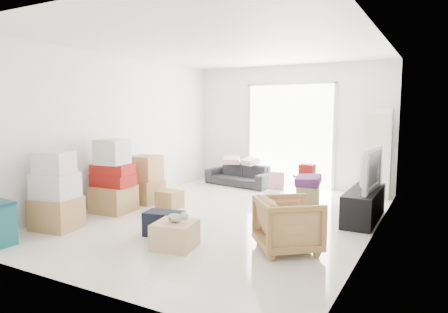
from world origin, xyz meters
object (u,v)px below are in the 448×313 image
ac_tower (379,153)px  ottoman (308,196)px  tv_console (364,205)px  kids_table (307,174)px  armchair (288,222)px  television (365,185)px  wood_crate (175,235)px  sofa (240,172)px

ac_tower → ottoman: 1.85m
tv_console → kids_table: kids_table is taller
armchair → kids_table: bearing=-26.0°
ac_tower → television: size_ratio=1.52×
tv_console → wood_crate: size_ratio=2.96×
tv_console → armchair: bearing=-106.6°
tv_console → television: television is taller
sofa → wood_crate: (1.16, -4.13, -0.15)m
kids_table → wood_crate: 3.57m
ac_tower → armchair: 3.79m
kids_table → wood_crate: size_ratio=1.37×
sofa → kids_table: 1.87m
ottoman → kids_table: (-0.22, 0.63, 0.30)m
sofa → wood_crate: sofa is taller
ac_tower → armchair: ac_tower is taller
sofa → wood_crate: bearing=-63.4°
sofa → ottoman: sofa is taller
television → ottoman: bearing=71.2°
tv_console → ottoman: size_ratio=3.89×
wood_crate → ottoman: bearing=74.2°
sofa → ottoman: 2.34m
armchair → tv_console: bearing=-55.5°
sofa → kids_table: bearing=-8.8°
ac_tower → tv_console: (0.05, -1.82, -0.63)m
ottoman → ac_tower: bearing=55.4°
ac_tower → wood_crate: size_ratio=3.56×
tv_console → television: bearing=0.0°
television → armchair: 1.98m
sofa → ottoman: (1.97, -1.26, -0.13)m
tv_console → wood_crate: tv_console is taller
ac_tower → armchair: (-0.51, -3.72, -0.51)m
ottoman → kids_table: size_ratio=0.56×
armchair → wood_crate: (-1.27, -0.56, -0.20)m
television → sofa: size_ratio=0.71×
sofa → wood_crate: 4.29m
kids_table → ottoman: bearing=-71.0°
armchair → kids_table: (-0.68, 2.94, 0.12)m
tv_console → ac_tower: bearing=91.6°
ac_tower → kids_table: (-1.19, -0.78, -0.39)m
ac_tower → wood_crate: ac_tower is taller
armchair → television: bearing=-55.5°
television → sofa: 3.44m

